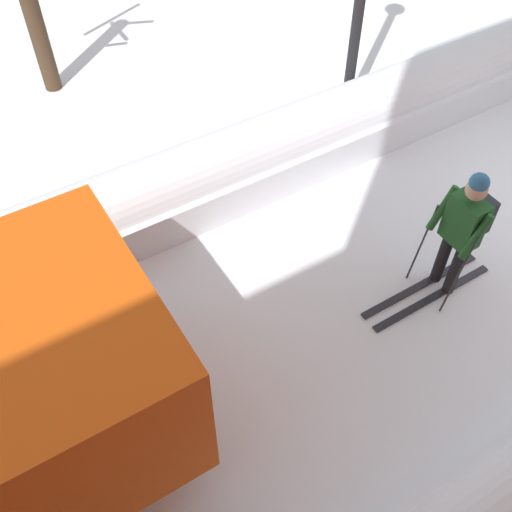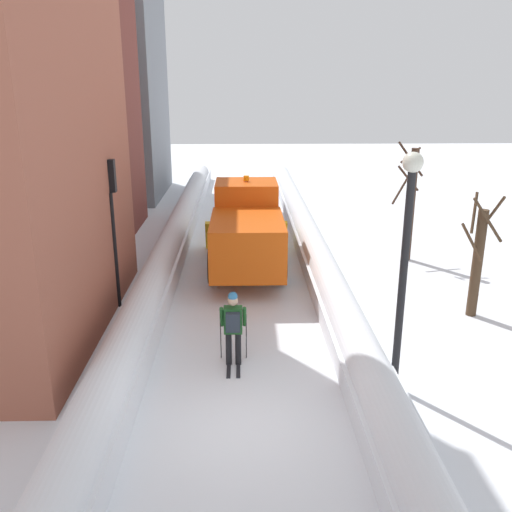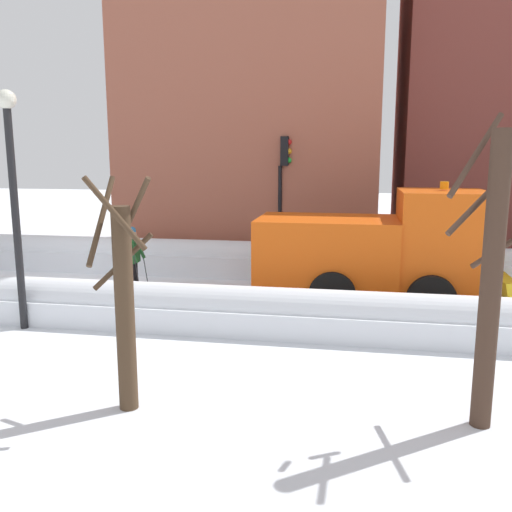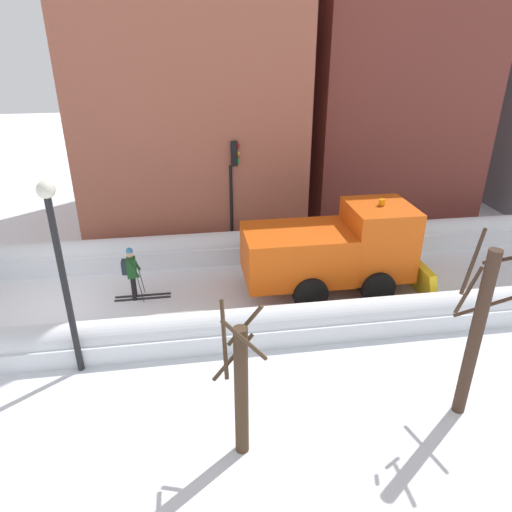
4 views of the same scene
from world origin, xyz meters
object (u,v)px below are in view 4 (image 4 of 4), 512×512
Objects in this scene: traffic_light_pole at (233,175)px; bare_tree_near at (241,387)px; skier at (132,271)px; street_lamp at (59,258)px; bare_tree_mid at (476,332)px; plow_truck at (336,249)px.

traffic_light_pole is 1.23× the size of bare_tree_near.
skier is 4.25m from street_lamp.
bare_tree_mid is (-0.38, 5.09, 0.49)m from bare_tree_near.
bare_tree_mid reaches higher than traffic_light_pole.
bare_tree_mid is at bearing 11.18° from plow_truck.
street_lamp is 5.20m from bare_tree_near.
bare_tree_mid reaches higher than skier.
bare_tree_near is (3.21, 3.79, -1.54)m from street_lamp.
bare_tree_mid is (5.91, 1.17, 0.68)m from plow_truck.
bare_tree_mid is at bearing 22.84° from traffic_light_pole.
bare_tree_mid is at bearing 72.33° from street_lamp.
bare_tree_near is at bearing -5.70° from traffic_light_pole.
skier is at bearing -129.00° from bare_tree_mid.
bare_tree_near is 0.80× the size of bare_tree_mid.
bare_tree_near reaches higher than plow_truck.
street_lamp reaches higher than traffic_light_pole.
skier is 0.52× the size of bare_tree_near.
plow_truck is 6.63m from skier.
traffic_light_pole is at bearing -157.16° from bare_tree_mid.
plow_truck is 7.42m from bare_tree_near.
traffic_light_pole is (-3.41, 3.68, 2.00)m from skier.
plow_truck is 1.19× the size of street_lamp.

